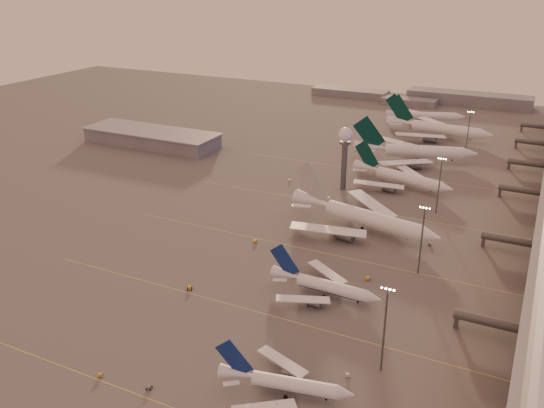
% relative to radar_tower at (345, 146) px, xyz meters
% --- Properties ---
extents(ground, '(700.00, 700.00, 0.00)m').
position_rel_radar_tower_xyz_m(ground, '(-5.00, -120.00, -20.95)').
color(ground, '#4D4B4B').
rests_on(ground, ground).
extents(taxiway_markings, '(180.00, 185.25, 0.02)m').
position_rel_radar_tower_xyz_m(taxiway_markings, '(25.00, -64.00, -20.94)').
color(taxiway_markings, '#D6C14B').
rests_on(taxiway_markings, ground).
extents(hangar, '(82.00, 27.00, 8.50)m').
position_rel_radar_tower_xyz_m(hangar, '(-125.00, 20.00, -16.63)').
color(hangar, slate).
rests_on(hangar, ground).
extents(radar_tower, '(6.40, 6.40, 31.10)m').
position_rel_radar_tower_xyz_m(radar_tower, '(0.00, 0.00, 0.00)').
color(radar_tower, '#4F5155').
rests_on(radar_tower, ground).
extents(mast_a, '(3.60, 0.56, 25.00)m').
position_rel_radar_tower_xyz_m(mast_a, '(53.00, -120.00, -7.21)').
color(mast_a, '#4F5155').
rests_on(mast_a, ground).
extents(mast_b, '(3.60, 0.56, 25.00)m').
position_rel_radar_tower_xyz_m(mast_b, '(50.00, -65.00, -7.21)').
color(mast_b, '#4F5155').
rests_on(mast_b, ground).
extents(mast_c, '(3.60, 0.56, 25.00)m').
position_rel_radar_tower_xyz_m(mast_c, '(45.00, -10.00, -7.21)').
color(mast_c, '#4F5155').
rests_on(mast_c, ground).
extents(mast_d, '(3.60, 0.56, 25.00)m').
position_rel_radar_tower_xyz_m(mast_d, '(43.00, 80.00, -7.21)').
color(mast_d, '#4F5155').
rests_on(mast_d, ground).
extents(distant_horizon, '(165.00, 37.50, 9.00)m').
position_rel_radar_tower_xyz_m(distant_horizon, '(-2.38, 205.14, -17.06)').
color(distant_horizon, slate).
rests_on(distant_horizon, ground).
extents(narrowbody_near, '(33.94, 26.84, 13.38)m').
position_rel_radar_tower_xyz_m(narrowbody_near, '(34.56, -139.13, -18.24)').
color(narrowbody_near, white).
rests_on(narrowbody_near, ground).
extents(narrowbody_mid, '(37.67, 30.07, 14.72)m').
position_rel_radar_tower_xyz_m(narrowbody_mid, '(26.59, -92.46, -17.97)').
color(narrowbody_mid, white).
rests_on(narrowbody_mid, ground).
extents(widebody_white, '(64.46, 51.12, 22.97)m').
position_rel_radar_tower_xyz_m(widebody_white, '(22.33, -39.68, -16.97)').
color(widebody_white, white).
rests_on(widebody_white, ground).
extents(greentail_a, '(51.06, 40.72, 18.94)m').
position_rel_radar_tower_xyz_m(greentail_a, '(23.69, 15.12, -17.60)').
color(greentail_a, white).
rests_on(greentail_a, ground).
extents(greentail_b, '(63.91, 50.91, 23.80)m').
position_rel_radar_tower_xyz_m(greentail_b, '(20.53, 55.66, -16.75)').
color(greentail_b, white).
rests_on(greentail_b, ground).
extents(greentail_c, '(65.65, 52.81, 23.86)m').
position_rel_radar_tower_xyz_m(greentail_c, '(22.35, 108.14, -16.74)').
color(greentail_c, white).
rests_on(greentail_c, ground).
extents(greentail_d, '(50.58, 40.17, 19.08)m').
position_rel_radar_tower_xyz_m(greentail_d, '(7.38, 141.84, -17.58)').
color(greentail_d, white).
rests_on(greentail_d, ground).
extents(gsv_truck_a, '(5.02, 4.18, 1.97)m').
position_rel_radar_tower_xyz_m(gsv_truck_a, '(-9.92, -153.65, -19.94)').
color(gsv_truck_a, gold).
rests_on(gsv_truck_a, ground).
extents(gsv_tug_near, '(2.51, 3.36, 0.86)m').
position_rel_radar_tower_xyz_m(gsv_tug_near, '(3.79, -152.13, -20.51)').
color(gsv_tug_near, slate).
rests_on(gsv_tug_near, ground).
extents(gsv_catering_a, '(4.66, 2.69, 3.60)m').
position_rel_radar_tower_xyz_m(gsv_catering_a, '(46.31, -126.28, -19.15)').
color(gsv_catering_a, silver).
rests_on(gsv_catering_a, ground).
extents(gsv_tug_mid, '(3.80, 4.26, 1.04)m').
position_rel_radar_tower_xyz_m(gsv_tug_mid, '(-13.66, -108.04, -20.41)').
color(gsv_tug_mid, gold).
rests_on(gsv_tug_mid, ground).
extents(gsv_truck_b, '(5.89, 2.60, 2.31)m').
position_rel_radar_tower_xyz_m(gsv_truck_b, '(36.55, -77.01, -19.77)').
color(gsv_truck_b, gold).
rests_on(gsv_truck_b, ground).
extents(gsv_truck_c, '(4.84, 5.72, 2.25)m').
position_rel_radar_tower_xyz_m(gsv_truck_c, '(-10.37, -68.12, -19.80)').
color(gsv_truck_c, gold).
rests_on(gsv_truck_c, ground).
extents(gsv_catering_b, '(5.04, 2.86, 3.91)m').
position_rel_radar_tower_xyz_m(gsv_catering_b, '(49.27, -41.89, -18.99)').
color(gsv_catering_b, slate).
rests_on(gsv_catering_b, ground).
extents(gsv_tug_far, '(2.84, 4.20, 1.12)m').
position_rel_radar_tower_xyz_m(gsv_tug_far, '(4.78, -20.21, -20.37)').
color(gsv_tug_far, silver).
rests_on(gsv_tug_far, ground).
extents(gsv_truck_d, '(3.24, 5.42, 2.06)m').
position_rel_radar_tower_xyz_m(gsv_truck_d, '(-26.85, -1.45, -19.90)').
color(gsv_truck_d, silver).
rests_on(gsv_truck_d, ground).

